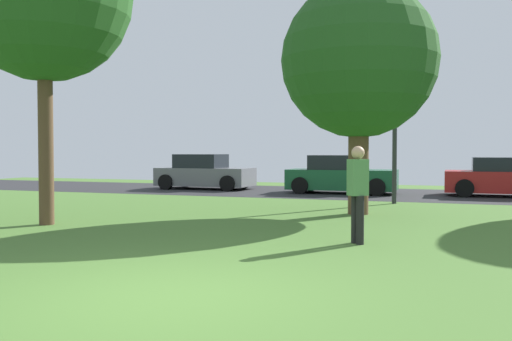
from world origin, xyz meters
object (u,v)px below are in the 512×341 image
object	(u,v)px
oak_tree_center	(359,61)
parked_car_red	(510,178)
parked_car_green	(341,176)
street_lamp_post	(395,131)
person_catcher	(358,190)
parked_car_grey	(204,173)

from	to	relation	value
oak_tree_center	parked_car_red	xyz separation A→B (m)	(4.17, 7.38, -3.28)
oak_tree_center	parked_car_green	distance (m)	7.82
parked_car_green	parked_car_red	distance (m)	5.99
parked_car_green	street_lamp_post	xyz separation A→B (m)	(2.38, -3.61, 1.58)
person_catcher	street_lamp_post	bearing A→B (deg)	-130.04
oak_tree_center	person_catcher	distance (m)	5.54
person_catcher	parked_car_red	xyz separation A→B (m)	(3.42, 11.99, -0.30)
street_lamp_post	person_catcher	bearing A→B (deg)	-88.75
person_catcher	parked_car_grey	xyz separation A→B (m)	(-8.52, 11.93, -0.28)
parked_car_grey	person_catcher	bearing A→B (deg)	-54.46
parked_car_grey	parked_car_green	size ratio (longest dim) A/B	0.98
person_catcher	oak_tree_center	bearing A→B (deg)	-122.08
parked_car_grey	street_lamp_post	xyz separation A→B (m)	(8.35, -4.05, 1.58)
person_catcher	parked_car_green	xyz separation A→B (m)	(-2.55, 11.49, -0.28)
parked_car_grey	parked_car_red	distance (m)	11.95
parked_car_green	parked_car_red	bearing A→B (deg)	4.75
parked_car_grey	street_lamp_post	size ratio (longest dim) A/B	0.89
parked_car_grey	parked_car_green	distance (m)	5.99
parked_car_red	parked_car_grey	bearing A→B (deg)	-179.74
oak_tree_center	street_lamp_post	world-z (taller)	oak_tree_center
parked_car_red	parked_car_green	bearing A→B (deg)	-175.25
person_catcher	parked_car_grey	size ratio (longest dim) A/B	0.43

